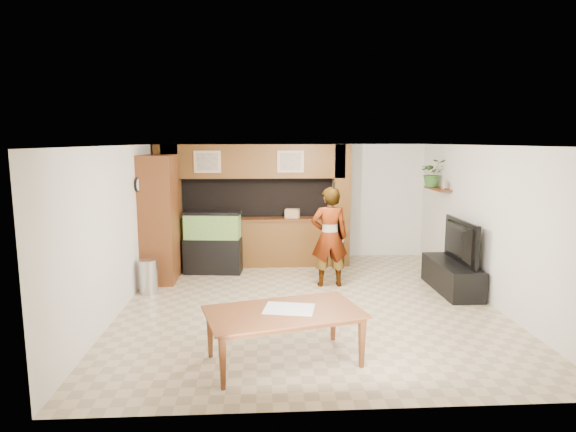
{
  "coord_description": "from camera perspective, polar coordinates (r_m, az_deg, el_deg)",
  "views": [
    {
      "loc": [
        -0.77,
        -7.68,
        2.67
      ],
      "look_at": [
        -0.3,
        0.6,
        1.37
      ],
      "focal_mm": 30.0,
      "sensor_mm": 36.0,
      "label": 1
    }
  ],
  "objects": [
    {
      "name": "wall_back",
      "position": [
        11.04,
        0.75,
        1.76
      ],
      "size": [
        6.0,
        0.0,
        6.0
      ],
      "primitive_type": "plane",
      "rotation": [
        1.57,
        0.0,
        0.0
      ],
      "color": "silver",
      "rests_on": "floor"
    },
    {
      "name": "pantry_cabinet",
      "position": [
        9.49,
        -14.97,
        -0.3
      ],
      "size": [
        0.6,
        0.99,
        2.41
      ],
      "primitive_type": "cube",
      "color": "brown",
      "rests_on": "floor"
    },
    {
      "name": "microphone",
      "position": [
        8.59,
        5.49,
        3.65
      ],
      "size": [
        0.04,
        0.1,
        0.16
      ],
      "primitive_type": "cylinder",
      "rotation": [
        0.44,
        0.0,
        0.0
      ],
      "color": "black",
      "rests_on": "person"
    },
    {
      "name": "photo_frame",
      "position": [
        10.05,
        17.89,
        3.55
      ],
      "size": [
        0.05,
        0.14,
        0.18
      ],
      "primitive_type": "cube",
      "rotation": [
        0.0,
        0.0,
        -0.14
      ],
      "color": "tan",
      "rests_on": "wall_shelf"
    },
    {
      "name": "ceiling",
      "position": [
        7.71,
        2.48,
        8.35
      ],
      "size": [
        6.5,
        6.5,
        0.0
      ],
      "primitive_type": "plane",
      "color": "white",
      "rests_on": "wall_back"
    },
    {
      "name": "dining_table",
      "position": [
        5.98,
        -0.36,
        -14.24
      ],
      "size": [
        2.05,
        1.47,
        0.65
      ],
      "primitive_type": "imported",
      "rotation": [
        0.0,
        0.0,
        0.26
      ],
      "color": "brown",
      "rests_on": "floor"
    },
    {
      "name": "wall_shelf",
      "position": [
        10.33,
        17.28,
        3.1
      ],
      "size": [
        0.25,
        0.9,
        0.04
      ],
      "primitive_type": "cube",
      "color": "brown",
      "rests_on": "wall_right"
    },
    {
      "name": "counter_box",
      "position": [
        10.26,
        0.52,
        0.3
      ],
      "size": [
        0.33,
        0.26,
        0.2
      ],
      "primitive_type": "cube",
      "rotation": [
        0.0,
        0.0,
        -0.24
      ],
      "color": "tan",
      "rests_on": "partition"
    },
    {
      "name": "partition",
      "position": [
        10.4,
        -4.23,
        1.37
      ],
      "size": [
        4.2,
        0.99,
        2.6
      ],
      "color": "brown",
      "rests_on": "floor"
    },
    {
      "name": "trash_can",
      "position": [
        8.9,
        -16.22,
        -6.9
      ],
      "size": [
        0.33,
        0.33,
        0.61
      ],
      "primitive_type": "cylinder",
      "color": "#B2B2B7",
      "rests_on": "floor"
    },
    {
      "name": "aquarium",
      "position": [
        9.89,
        -8.89,
        -3.18
      ],
      "size": [
        1.15,
        0.43,
        1.27
      ],
      "rotation": [
        0.0,
        0.0,
        -0.11
      ],
      "color": "black",
      "rests_on": "floor"
    },
    {
      "name": "wall_right",
      "position": [
        8.66,
        22.58,
        -0.91
      ],
      "size": [
        0.0,
        6.5,
        6.5
      ],
      "primitive_type": "plane",
      "rotation": [
        1.57,
        0.0,
        -1.57
      ],
      "color": "silver",
      "rests_on": "floor"
    },
    {
      "name": "floor",
      "position": [
        8.16,
        2.36,
        -10.22
      ],
      "size": [
        6.5,
        6.5,
        0.0
      ],
      "primitive_type": "plane",
      "color": "#C5AF88",
      "rests_on": "ground"
    },
    {
      "name": "newspaper_a",
      "position": [
        5.95,
        0.14,
        -10.93
      ],
      "size": [
        0.67,
        0.54,
        0.01
      ],
      "primitive_type": "cube",
      "rotation": [
        0.0,
        0.0,
        -0.2
      ],
      "color": "silver",
      "rests_on": "dining_table"
    },
    {
      "name": "television",
      "position": [
        9.05,
        19.04,
        -2.84
      ],
      "size": [
        0.18,
        1.33,
        0.77
      ],
      "primitive_type": "imported",
      "rotation": [
        0.0,
        0.0,
        1.57
      ],
      "color": "black",
      "rests_on": "tv_stand"
    },
    {
      "name": "person",
      "position": [
        8.88,
        4.92,
        -2.48
      ],
      "size": [
        0.68,
        0.45,
        1.85
      ],
      "primitive_type": "imported",
      "rotation": [
        0.0,
        0.0,
        3.15
      ],
      "color": "#988353",
      "rests_on": "floor"
    },
    {
      "name": "potted_plant",
      "position": [
        10.5,
        16.79,
        4.9
      ],
      "size": [
        0.56,
        0.5,
        0.58
      ],
      "primitive_type": "imported",
      "rotation": [
        0.0,
        0.0,
        -0.1
      ],
      "color": "#336327",
      "rests_on": "wall_shelf"
    },
    {
      "name": "tv_stand",
      "position": [
        9.19,
        18.83,
        -6.78
      ],
      "size": [
        0.58,
        1.58,
        0.53
      ],
      "primitive_type": "cube",
      "color": "black",
      "rests_on": "floor"
    },
    {
      "name": "wall_clock",
      "position": [
        8.98,
        -17.44,
        3.56
      ],
      "size": [
        0.05,
        0.25,
        0.25
      ],
      "color": "black",
      "rests_on": "wall_left"
    },
    {
      "name": "wall_left",
      "position": [
        8.11,
        -19.19,
        -1.35
      ],
      "size": [
        0.0,
        6.5,
        6.5
      ],
      "primitive_type": "plane",
      "rotation": [
        1.57,
        0.0,
        1.57
      ],
      "color": "silver",
      "rests_on": "floor"
    }
  ]
}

